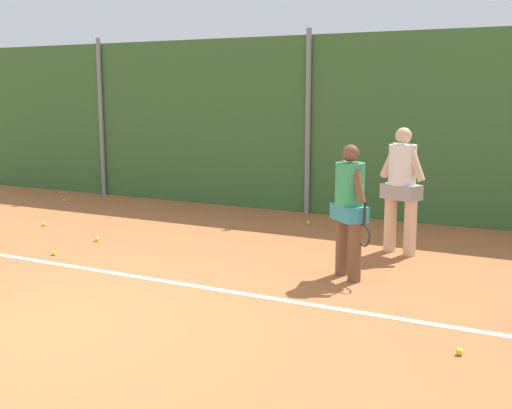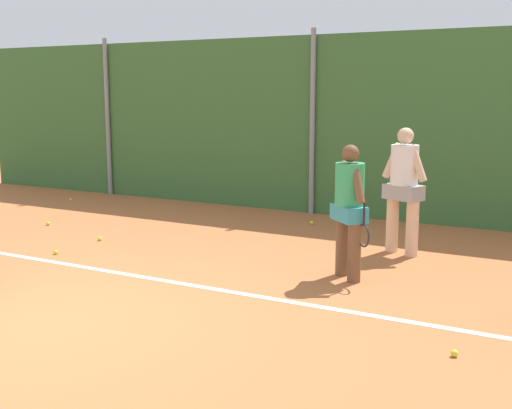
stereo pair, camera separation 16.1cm
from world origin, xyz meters
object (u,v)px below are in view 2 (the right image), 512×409
Objects in this scene: player_midcourt at (349,205)px; tennis_ball_5 at (56,252)px; player_backcourt_far at (404,184)px; tennis_ball_1 at (48,224)px; tennis_ball_3 at (360,222)px; tennis_ball_4 at (71,200)px; tennis_ball_0 at (100,239)px; tennis_ball_2 at (312,223)px; tennis_ball_6 at (455,353)px.

player_midcourt reaches higher than tennis_ball_5.
player_backcourt_far reaches higher than tennis_ball_1.
tennis_ball_3 and tennis_ball_4 have the same top height.
tennis_ball_2 is (2.44, 2.74, 0.00)m from tennis_ball_0.
player_midcourt is at bearing -1.59° from tennis_ball_0.
tennis_ball_2 is at bearing 163.56° from player_midcourt.
tennis_ball_4 is (-5.55, -0.18, 0.00)m from tennis_ball_2.
tennis_ball_2 is (-1.97, 1.29, -0.99)m from player_backcourt_far.
player_backcourt_far reaches higher than tennis_ball_2.
player_midcourt reaches higher than tennis_ball_2.
player_backcourt_far is at bearing -8.44° from tennis_ball_4.
player_backcourt_far is at bearing 18.16° from tennis_ball_0.
tennis_ball_1 is (-6.03, -0.97, -0.99)m from player_backcourt_far.
tennis_ball_1 is 1.00× the size of tennis_ball_3.
tennis_ball_0 is 1.00× the size of tennis_ball_4.
tennis_ball_4 is 1.00× the size of tennis_ball_6.
tennis_ball_6 is (1.46, -3.43, -0.99)m from player_backcourt_far.
player_backcourt_far is 6.19m from tennis_ball_1.
tennis_ball_5 is (1.65, -1.45, 0.00)m from tennis_ball_1.
tennis_ball_6 is (5.87, -1.98, 0.00)m from tennis_ball_0.
tennis_ball_2 is at bearing 1.83° from tennis_ball_4.
tennis_ball_5 is at bearing 170.15° from tennis_ball_6.
tennis_ball_1 is at bearing -150.91° from tennis_ball_2.
tennis_ball_0 is at bearing -139.26° from player_midcourt.
tennis_ball_2 is 5.83m from tennis_ball_6.
tennis_ball_0 is 0.97m from tennis_ball_5.
tennis_ball_2 and tennis_ball_6 have the same top height.
tennis_ball_5 is (-4.14, -0.85, -0.91)m from player_midcourt.
tennis_ball_1 is at bearing 31.35° from player_backcourt_far.
player_backcourt_far reaches higher than tennis_ball_0.
player_midcourt is at bearing 132.28° from tennis_ball_6.
tennis_ball_1 is 1.00× the size of tennis_ball_4.
tennis_ball_6 is at bearing -9.85° from tennis_ball_5.
player_midcourt is 0.92× the size of player_backcourt_far.
tennis_ball_0 is at bearing 161.38° from tennis_ball_6.
tennis_ball_5 is at bearing 51.11° from player_backcourt_far.
tennis_ball_0 and tennis_ball_1 have the same top height.
tennis_ball_3 is (-1.01, 3.36, -0.91)m from player_midcourt.
tennis_ball_0 and tennis_ball_5 have the same top height.
player_backcourt_far is 27.61× the size of tennis_ball_2.
tennis_ball_0 and tennis_ball_3 have the same top height.
tennis_ball_2 and tennis_ball_3 have the same top height.
tennis_ball_1 is at bearing 161.80° from tennis_ball_6.
tennis_ball_1 is 1.00× the size of tennis_ball_2.
tennis_ball_1 is at bearing 163.35° from tennis_ball_0.
tennis_ball_0 is at bearing 92.07° from tennis_ball_5.
tennis_ball_2 is at bearing -145.20° from tennis_ball_3.
tennis_ball_1 is 2.20m from tennis_ball_5.
tennis_ball_0 is 1.00× the size of tennis_ball_5.
tennis_ball_5 is (0.03, -0.97, 0.00)m from tennis_ball_0.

